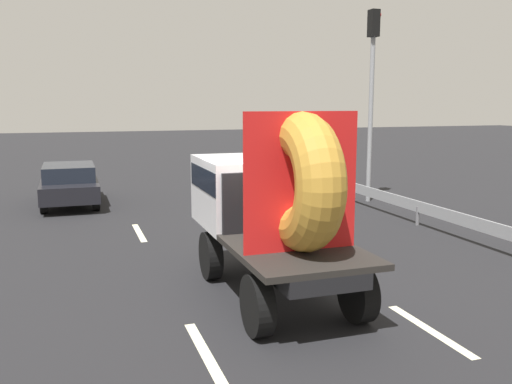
# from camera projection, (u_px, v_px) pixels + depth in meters

# --- Properties ---
(ground_plane) EXTENTS (120.00, 120.00, 0.00)m
(ground_plane) POSITION_uv_depth(u_px,v_px,m) (279.00, 293.00, 10.16)
(ground_plane) COLOR black
(flatbed_truck) EXTENTS (2.02, 4.71, 3.36)m
(flatbed_truck) POSITION_uv_depth(u_px,v_px,m) (268.00, 200.00, 10.06)
(flatbed_truck) COLOR black
(flatbed_truck) RESTS_ON ground_plane
(distant_sedan) EXTENTS (1.84, 4.29, 1.40)m
(distant_sedan) POSITION_uv_depth(u_px,v_px,m) (69.00, 183.00, 18.82)
(distant_sedan) COLOR black
(distant_sedan) RESTS_ON ground_plane
(traffic_light) EXTENTS (0.42, 0.36, 6.60)m
(traffic_light) POSITION_uv_depth(u_px,v_px,m) (372.00, 80.00, 18.95)
(traffic_light) COLOR gray
(traffic_light) RESTS_ON ground_plane
(guardrail) EXTENTS (0.10, 17.32, 0.71)m
(guardrail) POSITION_uv_depth(u_px,v_px,m) (378.00, 195.00, 17.71)
(guardrail) COLOR gray
(guardrail) RESTS_ON ground_plane
(lane_dash_left_near) EXTENTS (0.16, 2.08, 0.01)m
(lane_dash_left_near) POSITION_uv_depth(u_px,v_px,m) (205.00, 352.00, 7.75)
(lane_dash_left_near) COLOR beige
(lane_dash_left_near) RESTS_ON ground_plane
(lane_dash_left_far) EXTENTS (0.16, 2.13, 0.01)m
(lane_dash_left_far) POSITION_uv_depth(u_px,v_px,m) (139.00, 233.00, 14.85)
(lane_dash_left_far) COLOR beige
(lane_dash_left_far) RESTS_ON ground_plane
(lane_dash_right_near) EXTENTS (0.16, 2.09, 0.01)m
(lane_dash_right_near) POSITION_uv_depth(u_px,v_px,m) (430.00, 330.00, 8.50)
(lane_dash_right_near) COLOR beige
(lane_dash_right_near) RESTS_ON ground_plane
(lane_dash_right_far) EXTENTS (0.16, 2.54, 0.01)m
(lane_dash_right_far) POSITION_uv_depth(u_px,v_px,m) (252.00, 218.00, 16.67)
(lane_dash_right_far) COLOR beige
(lane_dash_right_far) RESTS_ON ground_plane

